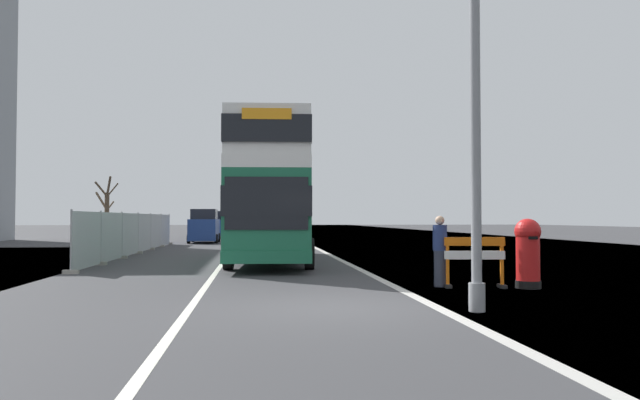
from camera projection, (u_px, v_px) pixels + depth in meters
ground at (363, 309)px, 11.26m from camera, size 140.00×280.00×0.10m
double_decker_bus at (273, 192)px, 22.87m from camera, size 3.30×11.55×4.94m
lamppost_foreground at (475, 57)px, 10.79m from camera, size 0.29×0.70×9.50m
red_pillar_postbox at (528, 250)px, 14.22m from camera, size 0.61×0.61×1.63m
roadworks_barrier at (475, 257)px, 14.32m from camera, size 1.46×0.64×1.19m
construction_site_fence at (138, 234)px, 27.98m from camera, size 0.44×20.60×1.90m
car_oncoming_near at (204, 227)px, 40.68m from camera, size 1.96×4.53×2.24m
car_receding_mid at (220, 225)px, 50.60m from camera, size 1.99×4.21×2.23m
bare_tree_far_verge_near at (106, 209)px, 52.50m from camera, size 2.29×2.68×5.22m
pedestrian_at_kerb at (440, 251)px, 14.55m from camera, size 0.34×0.34×1.70m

